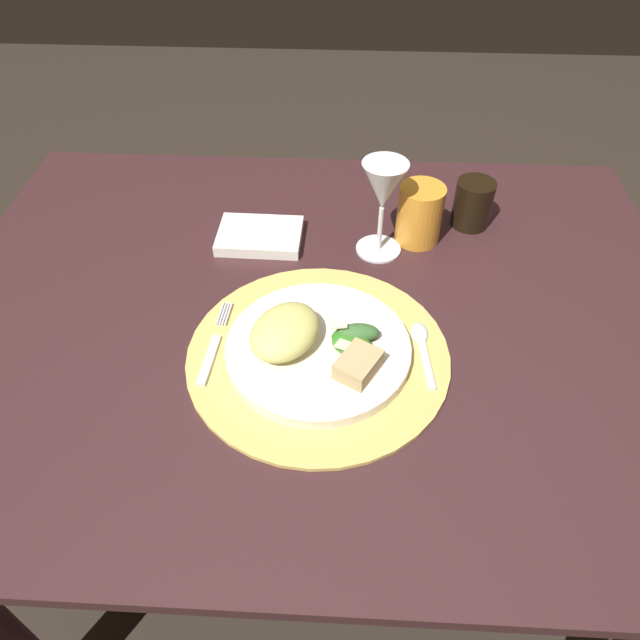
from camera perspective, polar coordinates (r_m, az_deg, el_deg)
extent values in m
plane|color=#2B231C|center=(1.48, -0.40, -19.71)|extent=(6.00, 6.00, 0.00)
cube|color=#351D1F|center=(0.89, -0.63, 0.79)|extent=(1.13, 0.87, 0.02)
cylinder|color=#331F21|center=(1.49, -18.74, 0.79)|extent=(0.08, 0.08, 0.71)
cylinder|color=#331A21|center=(1.46, 19.82, -0.58)|extent=(0.08, 0.08, 0.71)
cylinder|color=#D3B35B|center=(0.81, -0.18, -3.35)|extent=(0.36, 0.36, 0.01)
cylinder|color=silver|center=(0.80, -0.18, -2.81)|extent=(0.25, 0.25, 0.02)
ellipsoid|color=#D6D16C|center=(0.78, -3.41, -1.12)|extent=(0.12, 0.14, 0.04)
ellipsoid|color=#377523|center=(0.79, 2.69, -2.12)|extent=(0.06, 0.06, 0.01)
ellipsoid|color=#2B6B1D|center=(0.79, 2.91, -1.72)|extent=(0.05, 0.03, 0.02)
ellipsoid|color=#2A7924|center=(0.79, 2.67, -1.84)|extent=(0.05, 0.06, 0.01)
ellipsoid|color=#38632E|center=(0.80, 3.72, -1.24)|extent=(0.06, 0.03, 0.02)
ellipsoid|color=#3C731A|center=(0.78, 3.69, -2.79)|extent=(0.05, 0.06, 0.02)
cube|color=beige|center=(0.79, 1.78, -0.37)|extent=(0.02, 0.02, 0.01)
cube|color=beige|center=(0.77, 2.44, -2.46)|extent=(0.03, 0.03, 0.01)
cube|color=tan|center=(0.76, 3.72, -4.32)|extent=(0.07, 0.07, 0.03)
cube|color=silver|center=(0.81, -10.68, -3.82)|extent=(0.02, 0.09, 0.00)
cube|color=silver|center=(0.87, -9.60, 0.60)|extent=(0.01, 0.05, 0.00)
cube|color=silver|center=(0.87, -9.35, 0.58)|extent=(0.01, 0.05, 0.00)
cube|color=silver|center=(0.87, -9.09, 0.56)|extent=(0.01, 0.05, 0.00)
cube|color=silver|center=(0.87, -8.84, 0.53)|extent=(0.01, 0.05, 0.00)
cube|color=silver|center=(0.80, 10.25, -4.23)|extent=(0.02, 0.09, 0.00)
ellipsoid|color=silver|center=(0.84, 9.58, -1.23)|extent=(0.02, 0.04, 0.01)
cube|color=white|center=(1.00, -5.83, 8.09)|extent=(0.14, 0.10, 0.02)
cylinder|color=silver|center=(0.99, 5.65, 6.86)|extent=(0.07, 0.07, 0.00)
cylinder|color=silver|center=(0.96, 5.82, 8.79)|extent=(0.01, 0.01, 0.08)
cone|color=silver|center=(0.92, 6.18, 12.73)|extent=(0.07, 0.07, 0.08)
cylinder|color=orange|center=(0.99, 9.60, 10.06)|extent=(0.07, 0.07, 0.10)
cylinder|color=black|center=(1.05, 14.55, 10.84)|extent=(0.07, 0.07, 0.08)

